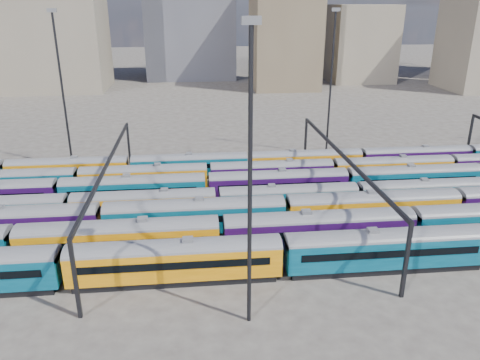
{
  "coord_description": "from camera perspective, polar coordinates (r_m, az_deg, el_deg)",
  "views": [
    {
      "loc": [
        -9.38,
        -56.14,
        26.52
      ],
      "look_at": [
        -2.96,
        5.05,
        3.0
      ],
      "focal_mm": 35.0,
      "sensor_mm": 36.0,
      "label": 1
    }
  ],
  "objects": [
    {
      "name": "ground",
      "position": [
        62.79,
        3.17,
        -4.1
      ],
      "size": [
        500.0,
        500.0,
        0.0
      ],
      "primitive_type": "plane",
      "color": "#3E3935",
      "rests_on": "ground"
    },
    {
      "name": "mast_3",
      "position": [
        84.7,
        11.05,
        12.02
      ],
      "size": [
        1.4,
        0.5,
        25.6
      ],
      "color": "black",
      "rests_on": "ground"
    },
    {
      "name": "rake_5",
      "position": [
        73.56,
        11.27,
        1.41
      ],
      "size": [
        114.46,
        2.79,
        4.69
      ],
      "color": "black",
      "rests_on": "ground"
    },
    {
      "name": "rake_6",
      "position": [
        75.63,
        1.02,
        2.34
      ],
      "size": [
        112.7,
        2.75,
        4.62
      ],
      "color": "black",
      "rests_on": "ground"
    },
    {
      "name": "rake_2",
      "position": [
        60.48,
        15.85,
        -2.98
      ],
      "size": [
        153.37,
        3.2,
        5.4
      ],
      "color": "black",
      "rests_on": "ground"
    },
    {
      "name": "gantry_2",
      "position": [
        62.58,
        12.38,
        2.04
      ],
      "size": [
        0.35,
        40.35,
        8.03
      ],
      "color": "black",
      "rests_on": "ground"
    },
    {
      "name": "gantry_1",
      "position": [
        60.45,
        -15.77,
        1.05
      ],
      "size": [
        0.35,
        40.35,
        8.03
      ],
      "color": "black",
      "rests_on": "ground"
    },
    {
      "name": "rake_4",
      "position": [
        69.24,
        12.93,
        0.16
      ],
      "size": [
        120.87,
        2.95,
        4.96
      ],
      "color": "black",
      "rests_on": "ground"
    },
    {
      "name": "rake_1",
      "position": [
        51.93,
        -2.32,
        -6.22
      ],
      "size": [
        131.76,
        3.21,
        5.42
      ],
      "color": "black",
      "rests_on": "ground"
    },
    {
      "name": "mast_2",
      "position": [
        36.64,
        1.24,
        0.88
      ],
      "size": [
        1.4,
        0.5,
        25.6
      ],
      "color": "black",
      "rests_on": "ground"
    },
    {
      "name": "rake_3",
      "position": [
        62.33,
        5.93,
        -1.94
      ],
      "size": [
        131.65,
        2.75,
        4.62
      ],
      "color": "black",
      "rests_on": "ground"
    },
    {
      "name": "rake_0",
      "position": [
        48.28,
        5.25,
        -8.6
      ],
      "size": [
        129.97,
        3.17,
        5.34
      ],
      "color": "black",
      "rests_on": "ground"
    },
    {
      "name": "mast_1",
      "position": [
        81.78,
        -20.9,
        10.75
      ],
      "size": [
        1.4,
        0.5,
        25.6
      ],
      "color": "black",
      "rests_on": "ground"
    }
  ]
}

